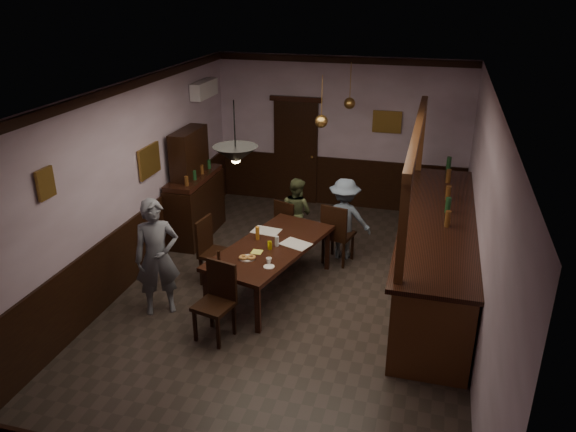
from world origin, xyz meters
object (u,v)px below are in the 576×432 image
(pendant_iron, at_px, (236,155))
(pendant_brass_far, at_px, (350,103))
(person_seated_right, at_px, (344,219))
(chair_far_left, at_px, (288,223))
(sideboard, at_px, (194,195))
(chair_side, at_px, (212,248))
(bar_counter, at_px, (435,252))
(chair_near, at_px, (217,297))
(person_standing, at_px, (157,257))
(coffee_cup, at_px, (269,260))
(soda_can, at_px, (270,245))
(dining_table, at_px, (271,249))
(person_seated_left, at_px, (296,212))
(pendant_brass_mid, at_px, (321,121))
(chair_far_right, at_px, (336,232))

(pendant_iron, height_order, pendant_brass_far, same)
(person_seated_right, bearing_deg, chair_far_left, -0.51)
(sideboard, bearing_deg, chair_side, -58.00)
(sideboard, height_order, bar_counter, bar_counter)
(pendant_brass_far, bearing_deg, chair_near, -103.46)
(person_standing, relative_size, coffee_cup, 20.84)
(person_seated_right, relative_size, bar_counter, 0.31)
(chair_side, height_order, sideboard, sideboard)
(soda_can, xyz_separation_m, bar_counter, (2.30, 0.75, -0.18))
(chair_side, xyz_separation_m, soda_can, (0.98, -0.17, 0.25))
(chair_side, distance_m, sideboard, 1.76)
(sideboard, bearing_deg, dining_table, -38.91)
(dining_table, distance_m, person_standing, 1.64)
(chair_near, xyz_separation_m, soda_can, (0.36, 1.14, 0.25))
(soda_can, xyz_separation_m, pendant_brass_far, (0.61, 2.91, 1.49))
(chair_near, height_order, sideboard, sideboard)
(dining_table, bearing_deg, chair_near, -105.13)
(person_seated_left, bearing_deg, person_seated_right, -168.87)
(person_seated_right, xyz_separation_m, pendant_brass_mid, (-0.41, -0.05, 1.61))
(person_seated_left, bearing_deg, pendant_iron, 111.97)
(chair_side, xyz_separation_m, pendant_brass_far, (1.58, 2.75, 1.73))
(person_standing, xyz_separation_m, person_seated_left, (1.31, 2.55, -0.22))
(soda_can, bearing_deg, person_standing, -149.24)
(sideboard, distance_m, pendant_brass_far, 3.19)
(soda_can, distance_m, bar_counter, 2.43)
(chair_side, height_order, person_standing, person_standing)
(person_standing, distance_m, bar_counter, 3.98)
(person_seated_right, distance_m, sideboard, 2.73)
(chair_far_right, distance_m, pendant_brass_mid, 1.78)
(chair_far_left, bearing_deg, coffee_cup, 119.93)
(person_seated_right, distance_m, pendant_iron, 2.90)
(soda_can, bearing_deg, bar_counter, 18.08)
(chair_side, bearing_deg, person_seated_left, -23.44)
(person_seated_right, distance_m, pendant_brass_far, 2.15)
(chair_far_right, distance_m, pendant_iron, 2.74)
(sideboard, bearing_deg, coffee_cup, -45.88)
(sideboard, bearing_deg, bar_counter, -12.05)
(coffee_cup, height_order, soda_can, soda_can)
(chair_far_right, bearing_deg, chair_side, 45.79)
(chair_side, distance_m, soda_can, 1.02)
(sideboard, bearing_deg, person_standing, -77.47)
(person_seated_left, bearing_deg, sideboard, 29.03)
(bar_counter, bearing_deg, chair_far_left, 163.38)
(person_seated_left, bearing_deg, soda_can, 117.83)
(person_seated_left, distance_m, pendant_iron, 2.94)
(bar_counter, height_order, pendant_iron, pendant_iron)
(soda_can, height_order, sideboard, sideboard)
(coffee_cup, relative_size, pendant_brass_far, 0.10)
(person_seated_left, distance_m, person_seated_right, 0.90)
(chair_far_right, xyz_separation_m, bar_counter, (1.56, -0.48, 0.06))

